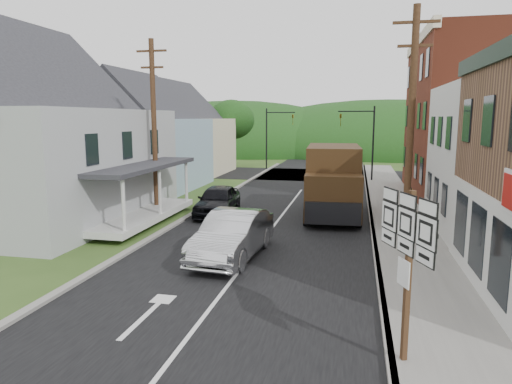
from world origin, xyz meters
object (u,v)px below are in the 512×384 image
Objects in this scene: warning_sign at (411,208)px; route_sign_cluster at (407,252)px; silver_sedan at (233,235)px; delivery_van at (333,181)px; dark_sedan at (218,201)px.

route_sign_cluster is at bearing -116.07° from warning_sign.
route_sign_cluster reaches higher than silver_sedan.
dark_sedan is at bearing -174.05° from delivery_van.
silver_sedan is 8.63m from delivery_van.
route_sign_cluster is 1.57× the size of warning_sign.
dark_sedan is 15.76m from route_sign_cluster.
dark_sedan is 2.04× the size of warning_sign.
silver_sedan is at bearing -72.32° from dark_sedan.
warning_sign is at bearing -27.37° from dark_sedan.
warning_sign is at bearing 28.46° from silver_sedan.
route_sign_cluster is at bearing -84.61° from delivery_van.
silver_sedan is 1.45× the size of route_sign_cluster.
route_sign_cluster is at bearing -46.08° from silver_sedan.
delivery_van is 1.88× the size of route_sign_cluster.
dark_sedan is 1.29× the size of route_sign_cluster.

